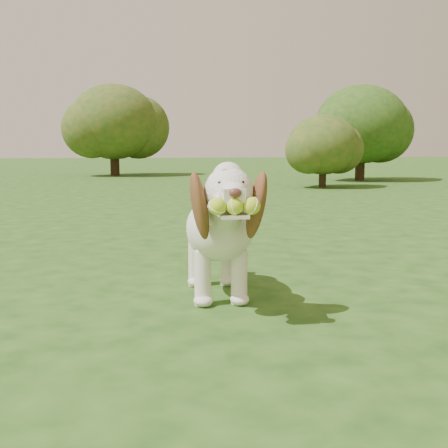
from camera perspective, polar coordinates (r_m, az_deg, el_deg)
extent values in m
plane|color=#1B4012|center=(3.53, -10.48, -5.12)|extent=(80.00, 80.00, 0.00)
ellipsoid|color=white|center=(2.98, -0.84, -0.57)|extent=(0.35, 0.62, 0.32)
ellipsoid|color=white|center=(2.75, -0.26, -0.50)|extent=(0.33, 0.33, 0.31)
ellipsoid|color=white|center=(3.19, -1.31, -0.19)|extent=(0.30, 0.30, 0.28)
cylinder|color=white|center=(2.62, 0.08, 0.91)|extent=(0.18, 0.26, 0.24)
sphere|color=white|center=(2.49, 0.46, 3.31)|extent=(0.23, 0.23, 0.22)
sphere|color=white|center=(2.50, 0.40, 4.71)|extent=(0.15, 0.15, 0.14)
cube|color=white|center=(2.37, 0.90, 2.97)|extent=(0.10, 0.13, 0.06)
ellipsoid|color=#592D28|center=(2.30, 1.16, 3.17)|extent=(0.05, 0.04, 0.04)
cube|color=white|center=(2.36, 0.94, 0.84)|extent=(0.13, 0.14, 0.01)
ellipsoid|color=brown|center=(2.49, -2.50, 1.82)|extent=(0.13, 0.21, 0.34)
ellipsoid|color=brown|center=(2.53, 3.32, 1.90)|extent=(0.13, 0.21, 0.34)
cylinder|color=white|center=(3.31, -1.56, 0.75)|extent=(0.06, 0.16, 0.12)
cylinder|color=white|center=(2.80, -2.18, -5.51)|extent=(0.09, 0.09, 0.28)
cylinder|color=white|center=(2.82, 1.55, -5.39)|extent=(0.09, 0.09, 0.28)
cylinder|color=white|center=(3.19, -2.90, -3.85)|extent=(0.09, 0.09, 0.28)
cylinder|color=white|center=(3.21, 0.37, -3.77)|extent=(0.09, 0.09, 0.28)
sphere|color=#ADD827|center=(2.31, -0.67, 1.81)|extent=(0.08, 0.08, 0.08)
sphere|color=#ADD827|center=(2.32, 1.08, 1.83)|extent=(0.08, 0.08, 0.08)
sphere|color=#ADD827|center=(2.33, 2.82, 1.85)|extent=(0.08, 0.08, 0.08)
cylinder|color=#382314|center=(11.21, 9.97, 4.83)|extent=(0.14, 0.14, 0.46)
ellipsoid|color=#1F4716|center=(11.20, 10.04, 7.94)|extent=(1.37, 1.37, 1.16)
cylinder|color=#382314|center=(13.79, 13.65, 5.81)|extent=(0.22, 0.22, 0.72)
ellipsoid|color=#1F4716|center=(13.80, 13.78, 9.80)|extent=(2.16, 2.16, 1.84)
cylinder|color=#382314|center=(16.06, -11.03, 6.29)|extent=(0.25, 0.25, 0.81)
ellipsoid|color=#1F4716|center=(16.07, -11.14, 10.15)|extent=(2.43, 2.43, 2.07)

